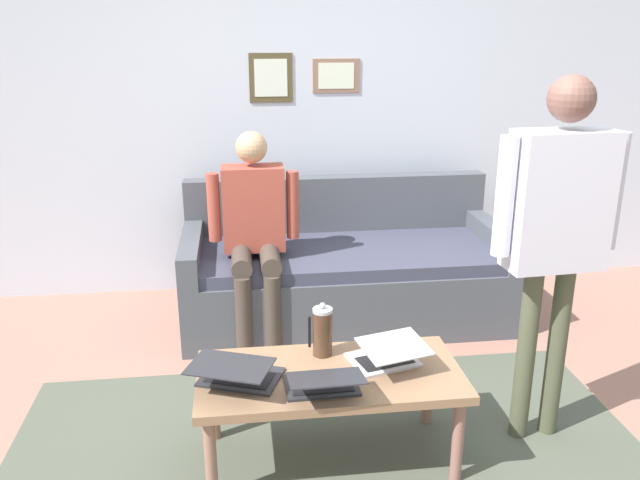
{
  "coord_description": "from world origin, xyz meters",
  "views": [
    {
      "loc": [
        0.45,
        2.45,
        1.87
      ],
      "look_at": [
        0.03,
        -0.76,
        0.8
      ],
      "focal_mm": 36.54,
      "sensor_mm": 36.0,
      "label": 1
    }
  ],
  "objects_px": {
    "laptop_left": "(387,355)",
    "laptop_right": "(237,373)",
    "person_standing": "(557,218)",
    "person_seated": "(254,225)",
    "couch": "(344,273)",
    "coffee_table": "(330,382)",
    "french_press": "(322,331)",
    "laptop_center": "(323,383)"
  },
  "relations": [
    {
      "from": "laptop_left",
      "to": "laptop_right",
      "type": "xyz_separation_m",
      "value": [
        0.66,
        0.07,
        0.0
      ]
    },
    {
      "from": "person_standing",
      "to": "person_seated",
      "type": "relative_size",
      "value": 1.32
    },
    {
      "from": "couch",
      "to": "laptop_right",
      "type": "bearing_deg",
      "value": 65.39
    },
    {
      "from": "couch",
      "to": "laptop_right",
      "type": "xyz_separation_m",
      "value": [
        0.71,
        1.56,
        0.18
      ]
    },
    {
      "from": "couch",
      "to": "coffee_table",
      "type": "relative_size",
      "value": 1.82
    },
    {
      "from": "french_press",
      "to": "person_seated",
      "type": "relative_size",
      "value": 0.2
    },
    {
      "from": "laptop_right",
      "to": "person_standing",
      "type": "distance_m",
      "value": 1.52
    },
    {
      "from": "coffee_table",
      "to": "laptop_center",
      "type": "relative_size",
      "value": 3.55
    },
    {
      "from": "laptop_left",
      "to": "french_press",
      "type": "height_order",
      "value": "french_press"
    },
    {
      "from": "person_standing",
      "to": "french_press",
      "type": "bearing_deg",
      "value": -5.72
    },
    {
      "from": "laptop_left",
      "to": "laptop_center",
      "type": "xyz_separation_m",
      "value": [
        0.31,
        0.19,
        -0.0
      ]
    },
    {
      "from": "laptop_right",
      "to": "french_press",
      "type": "xyz_separation_m",
      "value": [
        -0.39,
        -0.2,
        0.07
      ]
    },
    {
      "from": "coffee_table",
      "to": "person_seated",
      "type": "xyz_separation_m",
      "value": [
        0.28,
        -1.3,
        0.34
      ]
    },
    {
      "from": "coffee_table",
      "to": "person_seated",
      "type": "relative_size",
      "value": 0.9
    },
    {
      "from": "laptop_right",
      "to": "laptop_left",
      "type": "bearing_deg",
      "value": -173.68
    },
    {
      "from": "couch",
      "to": "laptop_center",
      "type": "bearing_deg",
      "value": 77.64
    },
    {
      "from": "laptop_left",
      "to": "person_standing",
      "type": "bearing_deg",
      "value": -177.62
    },
    {
      "from": "couch",
      "to": "laptop_right",
      "type": "distance_m",
      "value": 1.73
    },
    {
      "from": "french_press",
      "to": "person_standing",
      "type": "relative_size",
      "value": 0.15
    },
    {
      "from": "laptop_left",
      "to": "coffee_table",
      "type": "bearing_deg",
      "value": 7.61
    },
    {
      "from": "laptop_right",
      "to": "person_standing",
      "type": "xyz_separation_m",
      "value": [
        -1.4,
        -0.1,
        0.6
      ]
    },
    {
      "from": "laptop_center",
      "to": "coffee_table",
      "type": "bearing_deg",
      "value": -108.39
    },
    {
      "from": "couch",
      "to": "person_standing",
      "type": "height_order",
      "value": "person_standing"
    },
    {
      "from": "laptop_right",
      "to": "french_press",
      "type": "height_order",
      "value": "french_press"
    },
    {
      "from": "couch",
      "to": "laptop_center",
      "type": "height_order",
      "value": "couch"
    },
    {
      "from": "coffee_table",
      "to": "laptop_left",
      "type": "xyz_separation_m",
      "value": [
        -0.26,
        -0.03,
        0.1
      ]
    },
    {
      "from": "french_press",
      "to": "person_seated",
      "type": "bearing_deg",
      "value": -76.81
    },
    {
      "from": "coffee_table",
      "to": "laptop_left",
      "type": "distance_m",
      "value": 0.28
    },
    {
      "from": "coffee_table",
      "to": "french_press",
      "type": "distance_m",
      "value": 0.24
    },
    {
      "from": "laptop_left",
      "to": "couch",
      "type": "bearing_deg",
      "value": -92.18
    },
    {
      "from": "laptop_center",
      "to": "person_seated",
      "type": "height_order",
      "value": "person_seated"
    },
    {
      "from": "french_press",
      "to": "person_standing",
      "type": "height_order",
      "value": "person_standing"
    },
    {
      "from": "laptop_left",
      "to": "laptop_right",
      "type": "bearing_deg",
      "value": 6.32
    },
    {
      "from": "laptop_left",
      "to": "person_seated",
      "type": "distance_m",
      "value": 1.39
    },
    {
      "from": "laptop_left",
      "to": "french_press",
      "type": "bearing_deg",
      "value": -26.0
    },
    {
      "from": "laptop_right",
      "to": "person_seated",
      "type": "height_order",
      "value": "person_seated"
    },
    {
      "from": "laptop_left",
      "to": "person_seated",
      "type": "bearing_deg",
      "value": -67.0
    },
    {
      "from": "couch",
      "to": "person_standing",
      "type": "xyz_separation_m",
      "value": [
        -0.68,
        1.46,
        0.78
      ]
    },
    {
      "from": "person_standing",
      "to": "person_seated",
      "type": "bearing_deg",
      "value": -43.98
    },
    {
      "from": "laptop_left",
      "to": "person_standing",
      "type": "distance_m",
      "value": 0.95
    },
    {
      "from": "french_press",
      "to": "person_standing",
      "type": "bearing_deg",
      "value": 174.28
    },
    {
      "from": "person_seated",
      "to": "laptop_center",
      "type": "bearing_deg",
      "value": 98.82
    }
  ]
}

